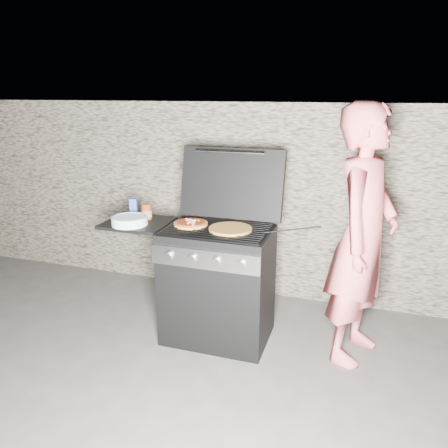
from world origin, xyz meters
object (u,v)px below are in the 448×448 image
(pizza_topped, at_px, (191,223))
(person, at_px, (363,237))
(gas_grill, at_px, (188,280))
(sauce_jar, at_px, (147,211))

(pizza_topped, height_order, person, person)
(gas_grill, xyz_separation_m, pizza_topped, (0.03, 0.02, 0.47))
(person, bearing_deg, gas_grill, 112.01)
(gas_grill, relative_size, sauce_jar, 10.92)
(person, bearing_deg, sauce_jar, 107.84)
(sauce_jar, bearing_deg, gas_grill, -13.31)
(pizza_topped, bearing_deg, gas_grill, -141.18)
(gas_grill, xyz_separation_m, sauce_jar, (-0.38, 0.09, 0.51))
(gas_grill, height_order, person, person)
(pizza_topped, xyz_separation_m, person, (1.26, 0.08, -0.01))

